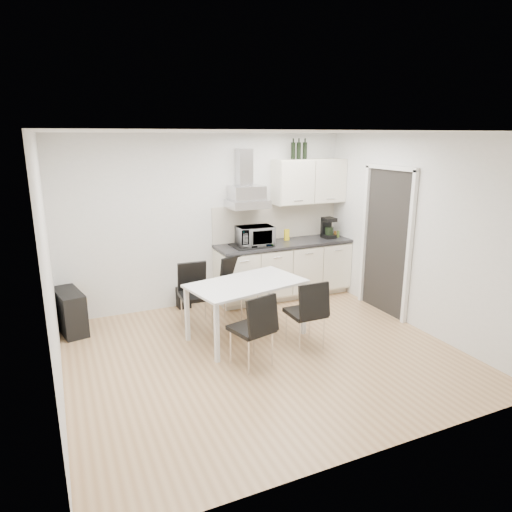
{
  "coord_description": "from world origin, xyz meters",
  "views": [
    {
      "loc": [
        -2.15,
        -4.56,
        2.57
      ],
      "look_at": [
        0.11,
        0.48,
        1.1
      ],
      "focal_mm": 32.0,
      "sensor_mm": 36.0,
      "label": 1
    }
  ],
  "objects_px": {
    "chair_far_left": "(196,297)",
    "chair_near_left": "(251,329)",
    "chair_near_right": "(305,313)",
    "kitchenette": "(285,247)",
    "chair_far_right": "(241,288)",
    "dining_table": "(246,288)",
    "guitar_amp": "(70,312)",
    "floor_speaker": "(183,298)"
  },
  "relations": [
    {
      "from": "chair_far_left",
      "to": "chair_near_left",
      "type": "height_order",
      "value": "same"
    },
    {
      "from": "kitchenette",
      "to": "chair_near_left",
      "type": "height_order",
      "value": "kitchenette"
    },
    {
      "from": "chair_far_right",
      "to": "guitar_amp",
      "type": "relative_size",
      "value": 1.21
    },
    {
      "from": "kitchenette",
      "to": "chair_far_right",
      "type": "height_order",
      "value": "kitchenette"
    },
    {
      "from": "dining_table",
      "to": "guitar_amp",
      "type": "xyz_separation_m",
      "value": [
        -2.09,
        1.12,
        -0.39
      ]
    },
    {
      "from": "kitchenette",
      "to": "dining_table",
      "type": "relative_size",
      "value": 1.59
    },
    {
      "from": "kitchenette",
      "to": "chair_far_right",
      "type": "distance_m",
      "value": 1.19
    },
    {
      "from": "chair_near_right",
      "to": "guitar_amp",
      "type": "distance_m",
      "value": 3.13
    },
    {
      "from": "chair_near_left",
      "to": "chair_near_right",
      "type": "relative_size",
      "value": 1.0
    },
    {
      "from": "dining_table",
      "to": "chair_far_right",
      "type": "bearing_deg",
      "value": 61.47
    },
    {
      "from": "kitchenette",
      "to": "chair_near_left",
      "type": "relative_size",
      "value": 2.86
    },
    {
      "from": "chair_near_right",
      "to": "dining_table",
      "type": "bearing_deg",
      "value": 134.98
    },
    {
      "from": "dining_table",
      "to": "chair_near_left",
      "type": "xyz_separation_m",
      "value": [
        -0.25,
        -0.72,
        -0.23
      ]
    },
    {
      "from": "dining_table",
      "to": "guitar_amp",
      "type": "distance_m",
      "value": 2.4
    },
    {
      "from": "dining_table",
      "to": "chair_near_right",
      "type": "height_order",
      "value": "chair_near_right"
    },
    {
      "from": "chair_far_left",
      "to": "chair_near_right",
      "type": "bearing_deg",
      "value": 135.26
    },
    {
      "from": "chair_far_left",
      "to": "floor_speaker",
      "type": "distance_m",
      "value": 0.83
    },
    {
      "from": "chair_far_left",
      "to": "chair_near_left",
      "type": "xyz_separation_m",
      "value": [
        0.25,
        -1.31,
        0.0
      ]
    },
    {
      "from": "kitchenette",
      "to": "chair_far_right",
      "type": "bearing_deg",
      "value": -151.43
    },
    {
      "from": "dining_table",
      "to": "chair_near_left",
      "type": "bearing_deg",
      "value": -120.81
    },
    {
      "from": "dining_table",
      "to": "chair_near_right",
      "type": "relative_size",
      "value": 1.8
    },
    {
      "from": "kitchenette",
      "to": "chair_near_right",
      "type": "xyz_separation_m",
      "value": [
        -0.64,
        -1.76,
        -0.39
      ]
    },
    {
      "from": "chair_far_right",
      "to": "chair_near_right",
      "type": "relative_size",
      "value": 1.0
    },
    {
      "from": "chair_near_left",
      "to": "chair_near_right",
      "type": "bearing_deg",
      "value": -2.79
    },
    {
      "from": "chair_near_left",
      "to": "floor_speaker",
      "type": "bearing_deg",
      "value": 81.45
    },
    {
      "from": "chair_far_left",
      "to": "guitar_amp",
      "type": "distance_m",
      "value": 1.68
    },
    {
      "from": "chair_near_right",
      "to": "floor_speaker",
      "type": "distance_m",
      "value": 2.2
    },
    {
      "from": "kitchenette",
      "to": "floor_speaker",
      "type": "bearing_deg",
      "value": 174.31
    },
    {
      "from": "dining_table",
      "to": "chair_near_left",
      "type": "relative_size",
      "value": 1.8
    },
    {
      "from": "kitchenette",
      "to": "chair_near_right",
      "type": "distance_m",
      "value": 1.91
    },
    {
      "from": "chair_far_right",
      "to": "guitar_amp",
      "type": "bearing_deg",
      "value": -34.89
    },
    {
      "from": "chair_far_right",
      "to": "chair_near_left",
      "type": "relative_size",
      "value": 1.0
    },
    {
      "from": "chair_near_left",
      "to": "guitar_amp",
      "type": "bearing_deg",
      "value": 120.38
    },
    {
      "from": "dining_table",
      "to": "chair_near_right",
      "type": "distance_m",
      "value": 0.82
    },
    {
      "from": "floor_speaker",
      "to": "chair_near_left",
      "type": "bearing_deg",
      "value": -87.44
    },
    {
      "from": "guitar_amp",
      "to": "chair_far_right",
      "type": "bearing_deg",
      "value": -22.76
    },
    {
      "from": "chair_near_right",
      "to": "chair_near_left",
      "type": "bearing_deg",
      "value": -168.27
    },
    {
      "from": "chair_far_right",
      "to": "floor_speaker",
      "type": "relative_size",
      "value": 2.76
    },
    {
      "from": "chair_far_left",
      "to": "floor_speaker",
      "type": "relative_size",
      "value": 2.76
    },
    {
      "from": "chair_far_right",
      "to": "chair_near_left",
      "type": "height_order",
      "value": "same"
    },
    {
      "from": "chair_far_right",
      "to": "chair_near_left",
      "type": "xyz_separation_m",
      "value": [
        -0.45,
        -1.39,
        0.0
      ]
    },
    {
      "from": "chair_far_left",
      "to": "chair_far_right",
      "type": "distance_m",
      "value": 0.7
    }
  ]
}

